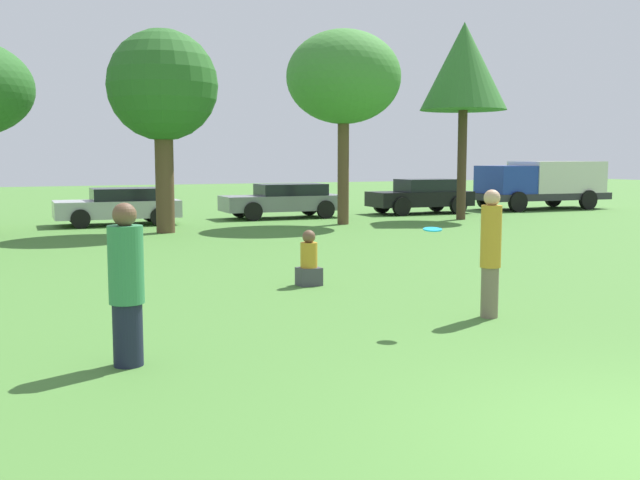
% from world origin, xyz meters
% --- Properties ---
extents(person_thrower, '(0.37, 0.37, 1.74)m').
position_xyz_m(person_thrower, '(-3.40, 4.15, 0.88)').
color(person_thrower, '#191E33').
rests_on(person_thrower, ground).
extents(person_catcher, '(0.29, 0.29, 1.78)m').
position_xyz_m(person_catcher, '(1.61, 4.44, 0.92)').
color(person_catcher, '#726651').
rests_on(person_catcher, ground).
extents(frisbee, '(0.24, 0.24, 0.05)m').
position_xyz_m(frisbee, '(0.45, 4.15, 1.30)').
color(frisbee, '#19B2D8').
extents(bystander_sitting, '(0.40, 0.33, 0.97)m').
position_xyz_m(bystander_sitting, '(0.43, 7.90, 0.41)').
color(bystander_sitting, '#3F3F47').
rests_on(bystander_sitting, ground).
extents(tree_2, '(3.25, 3.25, 5.99)m').
position_xyz_m(tree_2, '(0.41, 18.19, 4.29)').
color(tree_2, brown).
rests_on(tree_2, ground).
extents(tree_3, '(3.82, 3.82, 6.46)m').
position_xyz_m(tree_3, '(6.54, 18.47, 4.88)').
color(tree_3, brown).
rests_on(tree_3, ground).
extents(tree_4, '(3.11, 3.11, 7.06)m').
position_xyz_m(tree_4, '(11.34, 18.39, 5.46)').
color(tree_4, '#473323').
rests_on(tree_4, ground).
extents(parked_car_silver, '(4.12, 2.22, 1.23)m').
position_xyz_m(parked_car_silver, '(-0.35, 21.53, 0.65)').
color(parked_car_silver, '#B2B2B7').
rests_on(parked_car_silver, ground).
extents(parked_car_grey, '(4.62, 2.05, 1.28)m').
position_xyz_m(parked_car_grey, '(5.78, 21.80, 0.68)').
color(parked_car_grey, slate).
rests_on(parked_car_grey, ground).
extents(parked_car_black, '(4.25, 2.06, 1.39)m').
position_xyz_m(parked_car_black, '(11.69, 21.52, 0.73)').
color(parked_car_black, black).
rests_on(parked_car_black, ground).
extents(delivery_truck_blue, '(6.09, 2.73, 2.10)m').
position_xyz_m(delivery_truck_blue, '(17.98, 21.55, 1.20)').
color(delivery_truck_blue, '#2D2D33').
rests_on(delivery_truck_blue, ground).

